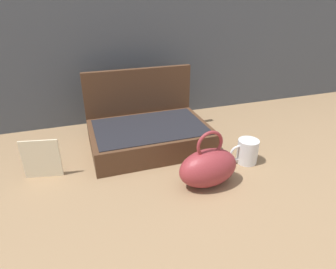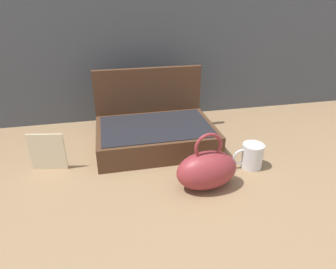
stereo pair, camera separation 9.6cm
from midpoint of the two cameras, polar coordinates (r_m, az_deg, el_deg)
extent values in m
plane|color=#8C6D4C|center=(1.06, -2.80, -7.63)|extent=(6.00, 6.00, 0.00)
cube|color=#4C301E|center=(1.20, -5.84, -0.68)|extent=(0.48, 0.33, 0.10)
cube|color=black|center=(1.18, -5.95, 1.44)|extent=(0.45, 0.29, 0.00)
cube|color=#4C301E|center=(1.32, -7.82, 6.51)|extent=(0.48, 0.02, 0.30)
ellipsoid|color=maroon|center=(0.97, 5.18, -6.71)|extent=(0.22, 0.14, 0.13)
torus|color=maroon|center=(0.92, 5.40, -2.04)|extent=(0.10, 0.02, 0.10)
cylinder|color=silver|center=(1.13, 13.20, -3.32)|extent=(0.08, 0.08, 0.09)
torus|color=silver|center=(1.11, 11.23, -3.70)|extent=(0.07, 0.01, 0.07)
cube|color=beige|center=(1.11, -26.18, -4.46)|extent=(0.13, 0.03, 0.14)
camera|label=1|loc=(0.05, -92.86, -1.41)|focal=30.67mm
camera|label=2|loc=(0.05, 87.14, 1.41)|focal=30.67mm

